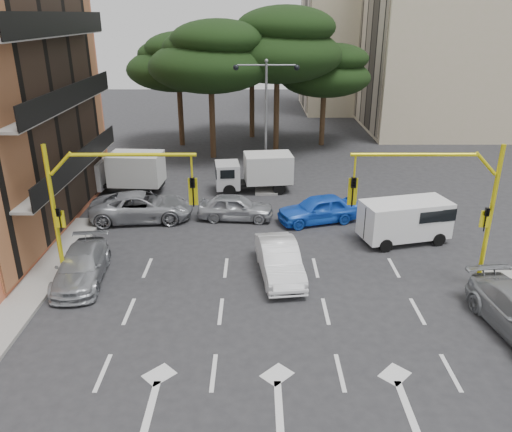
{
  "coord_description": "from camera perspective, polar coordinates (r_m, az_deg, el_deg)",
  "views": [
    {
      "loc": [
        -0.67,
        -16.21,
        10.52
      ],
      "look_at": [
        -0.65,
        5.71,
        1.6
      ],
      "focal_mm": 35.0,
      "sensor_mm": 36.0,
      "label": 1
    }
  ],
  "objects": [
    {
      "name": "box_truck_a",
      "position": [
        32.22,
        -15.08,
        4.73
      ],
      "size": [
        5.4,
        2.56,
        2.59
      ],
      "primitive_type": null,
      "rotation": [
        0.0,
        0.0,
        1.5
      ],
      "color": "silver",
      "rests_on": "ground"
    },
    {
      "name": "car_white_hatch",
      "position": [
        21.41,
        2.7,
        -5.05
      ],
      "size": [
        2.14,
        4.68,
        1.49
      ],
      "primitive_type": "imported",
      "rotation": [
        0.0,
        0.0,
        0.13
      ],
      "color": "white",
      "rests_on": "ground"
    },
    {
      "name": "car_silver_cross_b",
      "position": [
        27.29,
        -2.35,
        1.03
      ],
      "size": [
        4.23,
        1.97,
        1.4
      ],
      "primitive_type": "imported",
      "rotation": [
        0.0,
        0.0,
        1.49
      ],
      "color": "#A6A8AE",
      "rests_on": "ground"
    },
    {
      "name": "pine_right",
      "position": [
        42.77,
        7.97,
        16.17
      ],
      "size": [
        7.49,
        7.49,
        8.37
      ],
      "color": "#382616",
      "rests_on": "ground"
    },
    {
      "name": "ground",
      "position": [
        19.34,
        1.98,
        -10.83
      ],
      "size": [
        120.0,
        120.0,
        0.0
      ],
      "primitive_type": "plane",
      "color": "#28282B",
      "rests_on": "ground"
    },
    {
      "name": "apartment_beige_far",
      "position": [
        61.77,
        13.49,
        19.57
      ],
      "size": [
        16.2,
        12.15,
        16.7
      ],
      "color": "beige",
      "rests_on": "ground"
    },
    {
      "name": "car_blue_compact",
      "position": [
        27.07,
        7.13,
        0.81
      ],
      "size": [
        4.71,
        2.93,
        1.5
      ],
      "primitive_type": "imported",
      "rotation": [
        0.0,
        0.0,
        -1.29
      ],
      "color": "blue",
      "rests_on": "ground"
    },
    {
      "name": "pine_center",
      "position": [
        40.27,
        2.56,
        18.96
      ],
      "size": [
        9.98,
        9.98,
        11.16
      ],
      "color": "#382616",
      "rests_on": "ground"
    },
    {
      "name": "car_silver_wagon",
      "position": [
        22.3,
        -19.32,
        -5.43
      ],
      "size": [
        2.33,
        4.78,
        1.34
      ],
      "primitive_type": "imported",
      "rotation": [
        0.0,
        0.0,
        0.1
      ],
      "color": "#9EA1A6",
      "rests_on": "ground"
    },
    {
      "name": "pine_back",
      "position": [
        45.26,
        -0.41,
        18.45
      ],
      "size": [
        9.15,
        9.15,
        10.23
      ],
      "color": "#382616",
      "rests_on": "ground"
    },
    {
      "name": "pine_left_near",
      "position": [
        38.42,
        -5.17,
        17.71
      ],
      "size": [
        9.15,
        9.15,
        10.23
      ],
      "color": "#382616",
      "rests_on": "ground"
    },
    {
      "name": "apartment_beige_near",
      "position": [
        52.45,
        24.53,
        19.02
      ],
      "size": [
        20.2,
        12.15,
        18.7
      ],
      "color": "beige",
      "rests_on": "ground"
    },
    {
      "name": "car_silver_cross_a",
      "position": [
        27.87,
        -12.91,
        1.06
      ],
      "size": [
        5.71,
        3.07,
        1.52
      ],
      "primitive_type": "imported",
      "rotation": [
        0.0,
        0.0,
        1.67
      ],
      "color": "#A1A3A9",
      "rests_on": "ground"
    },
    {
      "name": "van_white",
      "position": [
        25.53,
        16.61,
        -0.57
      ],
      "size": [
        4.6,
        2.9,
        2.13
      ],
      "primitive_type": null,
      "rotation": [
        0.0,
        0.0,
        -1.33
      ],
      "color": "white",
      "rests_on": "ground"
    },
    {
      "name": "pine_left_far",
      "position": [
        42.79,
        -8.86,
        17.06
      ],
      "size": [
        8.32,
        8.32,
        9.3
      ],
      "color": "#382616",
      "rests_on": "ground"
    },
    {
      "name": "median_strip",
      "position": [
        33.87,
        1.1,
        4.18
      ],
      "size": [
        1.4,
        6.0,
        0.15
      ],
      "primitive_type": "cube",
      "color": "gray",
      "rests_on": "ground"
    },
    {
      "name": "box_truck_b",
      "position": [
        31.53,
        -0.19,
        4.95
      ],
      "size": [
        5.08,
        2.61,
        2.4
      ],
      "primitive_type": null,
      "rotation": [
        0.0,
        0.0,
        1.69
      ],
      "color": "silver",
      "rests_on": "ground"
    },
    {
      "name": "signal_mast_left",
      "position": [
        20.33,
        -17.62,
        2.01
      ],
      "size": [
        5.79,
        0.37,
        6.0
      ],
      "color": "yellow",
      "rests_on": "ground"
    },
    {
      "name": "street_lamp_center",
      "position": [
        32.62,
        1.17,
        13.16
      ],
      "size": [
        4.16,
        0.36,
        7.77
      ],
      "color": "slate",
      "rests_on": "median_strip"
    },
    {
      "name": "signal_mast_right",
      "position": [
        20.77,
        21.07,
        1.98
      ],
      "size": [
        5.79,
        0.37,
        6.0
      ],
      "color": "yellow",
      "rests_on": "ground"
    }
  ]
}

